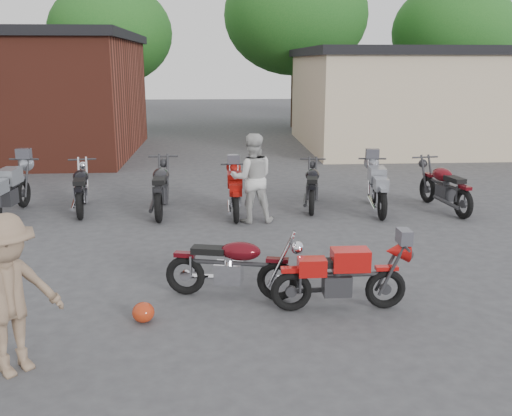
{
  "coord_description": "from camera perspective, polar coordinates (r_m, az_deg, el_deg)",
  "views": [
    {
      "loc": [
        0.03,
        -7.19,
        3.25
      ],
      "look_at": [
        0.66,
        1.93,
        0.9
      ],
      "focal_mm": 40.0,
      "sensor_mm": 36.0,
      "label": 1
    }
  ],
  "objects": [
    {
      "name": "row_bike_2",
      "position": [
        13.26,
        -17.09,
        2.14
      ],
      "size": [
        0.96,
        2.07,
        1.16
      ],
      "primitive_type": null,
      "rotation": [
        0.0,
        0.0,
        1.73
      ],
      "color": "black",
      "rests_on": "ground"
    },
    {
      "name": "row_bike_7",
      "position": [
        13.45,
        18.33,
        2.3
      ],
      "size": [
        0.99,
        2.14,
        1.19
      ],
      "primitive_type": null,
      "rotation": [
        0.0,
        0.0,
        1.73
      ],
      "color": "#570A12",
      "rests_on": "ground"
    },
    {
      "name": "vintage_motorcycle",
      "position": [
        8.01,
        -2.3,
        -5.45
      ],
      "size": [
        1.91,
        1.0,
        1.06
      ],
      "primitive_type": null,
      "rotation": [
        0.0,
        0.0,
        -0.23
      ],
      "color": "#4E0910",
      "rests_on": "ground"
    },
    {
      "name": "row_bike_6",
      "position": [
        12.95,
        12.03,
        2.22
      ],
      "size": [
        0.9,
        2.09,
        1.17
      ],
      "primitive_type": null,
      "rotation": [
        0.0,
        0.0,
        1.45
      ],
      "color": "gray",
      "rests_on": "ground"
    },
    {
      "name": "person_tan",
      "position": [
        6.55,
        -23.46,
        -8.04
      ],
      "size": [
        1.27,
        1.26,
        1.76
      ],
      "primitive_type": "imported",
      "rotation": [
        0.0,
        0.0,
        0.77
      ],
      "color": "#866B52",
      "rests_on": "ground"
    },
    {
      "name": "row_bike_4",
      "position": [
        12.41,
        -2.12,
        1.81
      ],
      "size": [
        0.63,
        1.88,
        1.09
      ],
      "primitive_type": null,
      "rotation": [
        0.0,
        0.0,
        1.57
      ],
      "color": "#A3140D",
      "rests_on": "ground"
    },
    {
      "name": "tree_1",
      "position": [
        29.62,
        -14.21,
        14.86
      ],
      "size": [
        5.92,
        5.92,
        7.4
      ],
      "primitive_type": null,
      "color": "#134816",
      "rests_on": "ground"
    },
    {
      "name": "row_bike_1",
      "position": [
        13.39,
        -23.52,
        1.84
      ],
      "size": [
        0.85,
        2.15,
        1.22
      ],
      "primitive_type": null,
      "rotation": [
        0.0,
        0.0,
        1.5
      ],
      "color": "gray",
      "rests_on": "ground"
    },
    {
      "name": "tree_2",
      "position": [
        29.48,
        3.95,
        16.61
      ],
      "size": [
        7.04,
        7.04,
        8.8
      ],
      "primitive_type": null,
      "color": "#134816",
      "rests_on": "ground"
    },
    {
      "name": "stucco_building",
      "position": [
        23.8,
        17.18,
        10.17
      ],
      "size": [
        10.0,
        8.0,
        3.5
      ],
      "primitive_type": "cube",
      "color": "#C3AA8B",
      "rests_on": "ground"
    },
    {
      "name": "sportbike",
      "position": [
        7.72,
        8.59,
        -6.52
      ],
      "size": [
        1.77,
        0.58,
        1.02
      ],
      "primitive_type": null,
      "rotation": [
        0.0,
        0.0,
        0.0
      ],
      "color": "red",
      "rests_on": "ground"
    },
    {
      "name": "person_light",
      "position": [
        11.74,
        -0.39,
        2.99
      ],
      "size": [
        0.92,
        0.73,
        1.85
      ],
      "primitive_type": "imported",
      "rotation": [
        0.0,
        0.0,
        3.18
      ],
      "color": "beige",
      "rests_on": "ground"
    },
    {
      "name": "tree_3",
      "position": [
        31.55,
        18.98,
        14.66
      ],
      "size": [
        6.08,
        6.08,
        7.6
      ],
      "primitive_type": null,
      "color": "#134816",
      "rests_on": "ground"
    },
    {
      "name": "helmet",
      "position": [
        7.57,
        -11.2,
        -10.2
      ],
      "size": [
        0.35,
        0.35,
        0.26
      ],
      "primitive_type": "ellipsoid",
      "rotation": [
        0.0,
        0.0,
        -0.25
      ],
      "color": "#A82E11",
      "rests_on": "ground"
    },
    {
      "name": "row_bike_5",
      "position": [
        13.06,
        5.64,
        2.43
      ],
      "size": [
        0.95,
        1.99,
        1.11
      ],
      "primitive_type": null,
      "rotation": [
        0.0,
        0.0,
        1.4
      ],
      "color": "black",
      "rests_on": "ground"
    },
    {
      "name": "ground",
      "position": [
        7.89,
        -3.89,
        -9.95
      ],
      "size": [
        90.0,
        90.0,
        0.0
      ],
      "primitive_type": "plane",
      "color": "#3A3A3D"
    },
    {
      "name": "row_bike_3",
      "position": [
        12.7,
        -9.48,
        2.28
      ],
      "size": [
        0.75,
        2.16,
        1.25
      ],
      "primitive_type": null,
      "rotation": [
        0.0,
        0.0,
        1.59
      ],
      "color": "black",
      "rests_on": "ground"
    }
  ]
}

